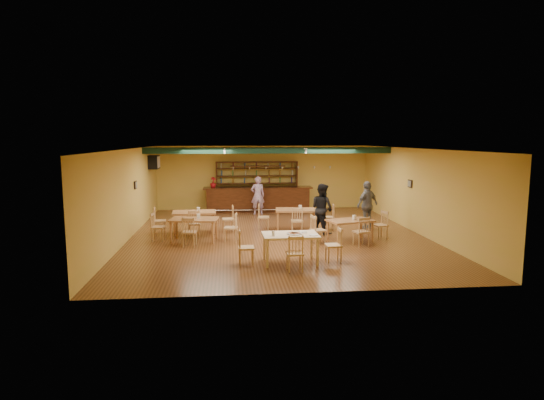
{
  "coord_description": "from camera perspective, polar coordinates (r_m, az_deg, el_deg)",
  "views": [
    {
      "loc": [
        -1.69,
        -15.36,
        3.35
      ],
      "look_at": [
        -0.12,
        0.6,
        1.15
      ],
      "focal_mm": 29.75,
      "sensor_mm": 36.0,
      "label": 1
    }
  ],
  "objects": [
    {
      "name": "ac_unit",
      "position": [
        19.83,
        -14.7,
        4.66
      ],
      "size": [
        0.34,
        0.7,
        0.48
      ],
      "primitive_type": "cube",
      "color": "silver",
      "rests_on": "wall_left"
    },
    {
      "name": "patron_bar",
      "position": [
        19.89,
        -1.82,
        0.58
      ],
      "size": [
        0.65,
        0.46,
        1.7
      ],
      "primitive_type": "imported",
      "rotation": [
        0.0,
        0.0,
        3.23
      ],
      "color": "#8549A0",
      "rests_on": "ground"
    },
    {
      "name": "ceiling_beam",
      "position": [
        18.25,
        -0.32,
        6.3
      ],
      "size": [
        10.0,
        0.3,
        0.25
      ],
      "primitive_type": "cube",
      "color": "black",
      "rests_on": "ceiling"
    },
    {
      "name": "dining_table_b",
      "position": [
        16.71,
        3.07,
        -2.44
      ],
      "size": [
        1.6,
        1.07,
        0.76
      ],
      "primitive_type": "cube",
      "rotation": [
        0.0,
        0.0,
        -0.11
      ],
      "color": "#AE6F3D",
      "rests_on": "ground"
    },
    {
      "name": "picture_left",
      "position": [
        16.77,
        -16.89,
        1.83
      ],
      "size": [
        0.04,
        0.34,
        0.28
      ],
      "primitive_type": "cube",
      "color": "black",
      "rests_on": "wall_left"
    },
    {
      "name": "pizza_server",
      "position": [
        12.24,
        3.54,
        -4.16
      ],
      "size": [
        0.33,
        0.13,
        0.0
      ],
      "primitive_type": "cube",
      "rotation": [
        0.0,
        0.0,
        -0.14
      ],
      "color": "silver",
      "rests_on": "pizza_tray"
    },
    {
      "name": "poinsettia",
      "position": [
        20.62,
        -7.46,
        2.23
      ],
      "size": [
        0.34,
        0.34,
        0.48
      ],
      "primitive_type": "imported",
      "rotation": [
        0.0,
        0.0,
        0.35
      ],
      "color": "#B31017",
      "rests_on": "bar_counter"
    },
    {
      "name": "napkin_stack",
      "position": [
        12.41,
        3.91,
        -4.01
      ],
      "size": [
        0.21,
        0.17,
        0.03
      ],
      "primitive_type": "cube",
      "rotation": [
        0.0,
        0.0,
        0.1
      ],
      "color": "white",
      "rests_on": "near_table"
    },
    {
      "name": "track_rail_right",
      "position": [
        19.02,
        3.74,
        6.56
      ],
      "size": [
        0.05,
        2.5,
        0.05
      ],
      "primitive_type": "cube",
      "color": "silver",
      "rests_on": "ceiling"
    },
    {
      "name": "dining_table_d",
      "position": [
        14.99,
        9.83,
        -3.83
      ],
      "size": [
        1.6,
        1.2,
        0.71
      ],
      "primitive_type": "cube",
      "rotation": [
        0.0,
        0.0,
        0.27
      ],
      "color": "#AE6F3D",
      "rests_on": "ground"
    },
    {
      "name": "bar_counter",
      "position": [
        20.75,
        -1.8,
        0.09
      ],
      "size": [
        4.96,
        0.85,
        1.13
      ],
      "primitive_type": "cube",
      "color": "black",
      "rests_on": "ground"
    },
    {
      "name": "patron_right_b",
      "position": [
        17.13,
        11.97,
        -0.62
      ],
      "size": [
        1.12,
        0.91,
        1.78
      ],
      "primitive_type": "imported",
      "rotation": [
        0.0,
        0.0,
        3.69
      ],
      "color": "slate",
      "rests_on": "ground"
    },
    {
      "name": "near_table",
      "position": [
        12.24,
        2.33,
        -6.15
      ],
      "size": [
        1.5,
        0.98,
        0.8
      ],
      "primitive_type": "cube",
      "rotation": [
        0.0,
        0.0,
        0.02
      ],
      "color": "beige",
      "rests_on": "ground"
    },
    {
      "name": "back_bar_hutch",
      "position": [
        21.3,
        -1.92,
        1.85
      ],
      "size": [
        3.84,
        0.4,
        2.28
      ],
      "primitive_type": "cube",
      "color": "black",
      "rests_on": "ground"
    },
    {
      "name": "pizza_tray",
      "position": [
        12.16,
        2.84,
        -4.28
      ],
      "size": [
        0.49,
        0.49,
        0.01
      ],
      "primitive_type": "cylinder",
      "rotation": [
        0.0,
        0.0,
        -0.25
      ],
      "color": "silver",
      "rests_on": "near_table"
    },
    {
      "name": "side_plate",
      "position": [
        12.04,
        5.25,
        -4.44
      ],
      "size": [
        0.22,
        0.22,
        0.01
      ],
      "primitive_type": "cylinder",
      "rotation": [
        0.0,
        0.0,
        0.02
      ],
      "color": "white",
      "rests_on": "near_table"
    },
    {
      "name": "dining_table_a",
      "position": [
        16.36,
        -9.79,
        -2.77
      ],
      "size": [
        1.57,
        1.0,
        0.76
      ],
      "primitive_type": "cube",
      "rotation": [
        0.0,
        0.0,
        0.06
      ],
      "color": "#AE6F3D",
      "rests_on": "ground"
    },
    {
      "name": "floor",
      "position": [
        15.81,
        0.63,
        -4.42
      ],
      "size": [
        12.0,
        12.0,
        0.0
      ],
      "primitive_type": "plane",
      "color": "#543218",
      "rests_on": "ground"
    },
    {
      "name": "patron_right_a",
      "position": [
        15.99,
        6.35,
        -1.09
      ],
      "size": [
        1.04,
        1.09,
        1.78
      ],
      "primitive_type": "imported",
      "rotation": [
        0.0,
        0.0,
        2.17
      ],
      "color": "black",
      "rests_on": "ground"
    },
    {
      "name": "dining_table_c",
      "position": [
        15.0,
        -9.81,
        -3.73
      ],
      "size": [
        1.62,
        1.11,
        0.76
      ],
      "primitive_type": "cube",
      "rotation": [
        0.0,
        0.0,
        -0.14
      ],
      "color": "#AE6F3D",
      "rests_on": "ground"
    },
    {
      "name": "picture_right",
      "position": [
        17.28,
        17.07,
        1.99
      ],
      "size": [
        0.04,
        0.34,
        0.28
      ],
      "primitive_type": "cube",
      "color": "black",
      "rests_on": "wall_right"
    },
    {
      "name": "parmesan_shaker",
      "position": [
        11.93,
        0.16,
        -4.28
      ],
      "size": [
        0.08,
        0.08,
        0.11
      ],
      "primitive_type": "cylinder",
      "rotation": [
        0.0,
        0.0,
        0.02
      ],
      "color": "#EAE5C6",
      "rests_on": "near_table"
    },
    {
      "name": "track_rail_left",
      "position": [
        18.77,
        -6.01,
        6.51
      ],
      "size": [
        0.05,
        2.5,
        0.05
      ],
      "primitive_type": "cube",
      "color": "silver",
      "rests_on": "ceiling"
    }
  ]
}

